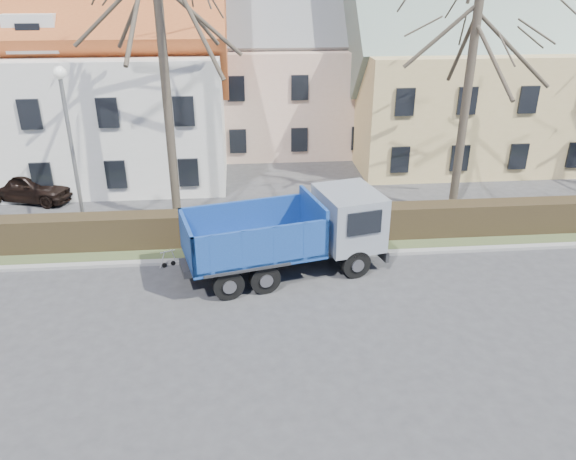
{
  "coord_description": "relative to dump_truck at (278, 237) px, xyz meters",
  "views": [
    {
      "loc": [
        0.72,
        -13.69,
        9.61
      ],
      "look_at": [
        2.28,
        3.63,
        1.6
      ],
      "focal_mm": 35.0,
      "sensor_mm": 36.0,
      "label": 1
    }
  ],
  "objects": [
    {
      "name": "ground",
      "position": [
        -1.94,
        -3.51,
        -1.42
      ],
      "size": [
        120.0,
        120.0,
        0.0
      ],
      "primitive_type": "plane",
      "color": "#373739"
    },
    {
      "name": "curb_far",
      "position": [
        -1.94,
        1.09,
        -1.36
      ],
      "size": [
        80.0,
        0.3,
        0.12
      ],
      "primitive_type": "cube",
      "color": "gray",
      "rests_on": "ground"
    },
    {
      "name": "grass_strip",
      "position": [
        -1.94,
        2.69,
        -1.37
      ],
      "size": [
        80.0,
        3.0,
        0.1
      ],
      "primitive_type": "cube",
      "color": "#404E2C",
      "rests_on": "ground"
    },
    {
      "name": "hedge",
      "position": [
        -1.94,
        2.49,
        -0.77
      ],
      "size": [
        60.0,
        0.9,
        1.3
      ],
      "primitive_type": "cube",
      "color": "black",
      "rests_on": "ground"
    },
    {
      "name": "building_pink",
      "position": [
        2.06,
        16.49,
        2.58
      ],
      "size": [
        10.8,
        8.8,
        8.0
      ],
      "primitive_type": null,
      "color": "beige",
      "rests_on": "ground"
    },
    {
      "name": "building_yellow",
      "position": [
        14.06,
        13.49,
        2.83
      ],
      "size": [
        18.8,
        10.8,
        8.5
      ],
      "primitive_type": null,
      "color": "#D6B975",
      "rests_on": "ground"
    },
    {
      "name": "tree_1",
      "position": [
        -3.94,
        4.99,
        4.9
      ],
      "size": [
        9.2,
        9.2,
        12.65
      ],
      "primitive_type": null,
      "color": "#3D352A",
      "rests_on": "ground"
    },
    {
      "name": "tree_2",
      "position": [
        8.06,
        4.99,
        4.08
      ],
      "size": [
        8.0,
        8.0,
        11.0
      ],
      "primitive_type": null,
      "color": "#3D352A",
      "rests_on": "ground"
    },
    {
      "name": "dump_truck",
      "position": [
        0.0,
        0.0,
        0.0
      ],
      "size": [
        7.53,
        4.23,
        2.85
      ],
      "primitive_type": null,
      "rotation": [
        0.0,
        0.0,
        0.23
      ],
      "color": "navy",
      "rests_on": "ground"
    },
    {
      "name": "streetlight",
      "position": [
        -7.38,
        3.49,
        1.95
      ],
      "size": [
        0.53,
        0.53,
        6.74
      ],
      "primitive_type": null,
      "color": "gray",
      "rests_on": "ground"
    },
    {
      "name": "cart_frame",
      "position": [
        -4.09,
        0.76,
        -1.07
      ],
      "size": [
        0.88,
        0.72,
        0.7
      ],
      "primitive_type": null,
      "rotation": [
        0.0,
        0.0,
        0.44
      ],
      "color": "silver",
      "rests_on": "ground"
    },
    {
      "name": "parked_car_a",
      "position": [
        -10.96,
        7.96,
        -0.69
      ],
      "size": [
        4.64,
        2.93,
        1.47
      ],
      "primitive_type": "imported",
      "rotation": [
        0.0,
        0.0,
        1.27
      ],
      "color": "black",
      "rests_on": "ground"
    }
  ]
}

